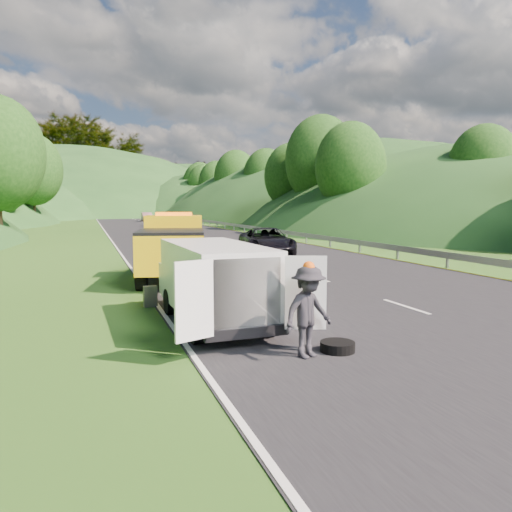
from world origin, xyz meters
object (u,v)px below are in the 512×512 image
object	(u,v)px
woman	(175,305)
child	(208,315)
white_van	(213,279)
worker	(308,358)
tow_truck	(173,248)
passing_suv	(266,256)
suitcase	(150,296)
spare_tire	(337,352)

from	to	relation	value
woman	child	bearing A→B (deg)	-165.65
white_van	worker	bearing A→B (deg)	-73.46
tow_truck	passing_suv	bearing A→B (deg)	60.89
suitcase	passing_suv	size ratio (longest dim) A/B	0.11
woman	suitcase	size ratio (longest dim) A/B	2.47
child	worker	world-z (taller)	worker
tow_truck	suitcase	xyz separation A→B (m)	(-1.49, -4.83, -1.00)
worker	suitcase	distance (m)	6.45
suitcase	spare_tire	bearing A→B (deg)	-62.34
child	suitcase	world-z (taller)	suitcase
passing_suv	child	bearing A→B (deg)	-105.92
white_van	suitcase	distance (m)	3.09
white_van	woman	bearing A→B (deg)	99.04
passing_suv	tow_truck	bearing A→B (deg)	-121.18
white_van	spare_tire	bearing A→B (deg)	-61.66
worker	suitcase	bearing A→B (deg)	91.23
woman	spare_tire	bearing A→B (deg)	-165.27
tow_truck	passing_suv	distance (m)	10.31
child	worker	xyz separation A→B (m)	(0.97, -4.39, 0.00)
tow_truck	white_van	distance (m)	7.53
worker	spare_tire	world-z (taller)	worker
suitcase	spare_tire	size ratio (longest dim) A/B	0.87
tow_truck	spare_tire	distance (m)	10.88
spare_tire	woman	bearing A→B (deg)	111.79
passing_suv	woman	bearing A→B (deg)	-110.92
tow_truck	spare_tire	bearing A→B (deg)	-69.63
white_van	woman	size ratio (longest dim) A/B	3.80
tow_truck	white_van	bearing A→B (deg)	-79.92
white_van	passing_suv	distance (m)	16.79
worker	spare_tire	bearing A→B (deg)	-8.57
white_van	worker	distance (m)	3.66
tow_truck	child	distance (m)	6.58
child	spare_tire	size ratio (longest dim) A/B	1.50
tow_truck	spare_tire	world-z (taller)	tow_truck
tow_truck	woman	bearing A→B (deg)	-86.99
tow_truck	child	bearing A→B (deg)	-79.18
white_van	passing_suv	size ratio (longest dim) A/B	1.00
spare_tire	worker	bearing A→B (deg)	-168.56
white_van	child	size ratio (longest dim) A/B	5.43
worker	child	bearing A→B (deg)	82.47
spare_tire	passing_suv	bearing A→B (deg)	74.39
child	spare_tire	world-z (taller)	child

